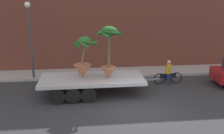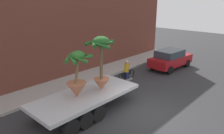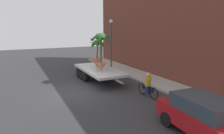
{
  "view_description": "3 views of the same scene",
  "coord_description": "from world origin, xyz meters",
  "px_view_note": "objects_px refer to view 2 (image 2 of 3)",
  "views": [
    {
      "loc": [
        -2.34,
        -10.64,
        5.25
      ],
      "look_at": [
        -0.81,
        3.43,
        1.25
      ],
      "focal_mm": 39.77,
      "sensor_mm": 36.0,
      "label": 1
    },
    {
      "loc": [
        -8.38,
        -5.35,
        5.55
      ],
      "look_at": [
        0.22,
        2.68,
        1.81
      ],
      "focal_mm": 34.58,
      "sensor_mm": 36.0,
      "label": 2
    },
    {
      "loc": [
        11.96,
        -3.42,
        4.17
      ],
      "look_at": [
        -1.16,
        3.1,
        1.2
      ],
      "focal_mm": 31.07,
      "sensor_mm": 36.0,
      "label": 3
    }
  ],
  "objects_px": {
    "potted_palm_middle": "(101,61)",
    "cyclist": "(126,72)",
    "potted_palm_rear": "(77,78)",
    "flatbed_trailer": "(82,99)",
    "parked_car": "(170,59)"
  },
  "relations": [
    {
      "from": "flatbed_trailer",
      "to": "cyclist",
      "type": "xyz_separation_m",
      "value": [
        5.01,
        1.26,
        -0.1
      ]
    },
    {
      "from": "potted_palm_middle",
      "to": "parked_car",
      "type": "bearing_deg",
      "value": 4.37
    },
    {
      "from": "cyclist",
      "to": "parked_car",
      "type": "relative_size",
      "value": 0.44
    },
    {
      "from": "potted_palm_middle",
      "to": "parked_car",
      "type": "xyz_separation_m",
      "value": [
        8.55,
        0.65,
        -1.72
      ]
    },
    {
      "from": "potted_palm_rear",
      "to": "potted_palm_middle",
      "type": "height_order",
      "value": "potted_palm_middle"
    },
    {
      "from": "flatbed_trailer",
      "to": "potted_palm_middle",
      "type": "xyz_separation_m",
      "value": [
        1.17,
        -0.2,
        1.78
      ]
    },
    {
      "from": "flatbed_trailer",
      "to": "parked_car",
      "type": "relative_size",
      "value": 1.59
    },
    {
      "from": "potted_palm_rear",
      "to": "cyclist",
      "type": "relative_size",
      "value": 1.23
    },
    {
      "from": "potted_palm_rear",
      "to": "potted_palm_middle",
      "type": "distance_m",
      "value": 1.5
    },
    {
      "from": "flatbed_trailer",
      "to": "parked_car",
      "type": "height_order",
      "value": "parked_car"
    },
    {
      "from": "potted_palm_rear",
      "to": "cyclist",
      "type": "bearing_deg",
      "value": 13.09
    },
    {
      "from": "flatbed_trailer",
      "to": "potted_palm_rear",
      "type": "height_order",
      "value": "potted_palm_rear"
    },
    {
      "from": "flatbed_trailer",
      "to": "parked_car",
      "type": "distance_m",
      "value": 9.74
    },
    {
      "from": "potted_palm_middle",
      "to": "cyclist",
      "type": "relative_size",
      "value": 1.54
    },
    {
      "from": "potted_palm_middle",
      "to": "flatbed_trailer",
      "type": "bearing_deg",
      "value": 170.28
    }
  ]
}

